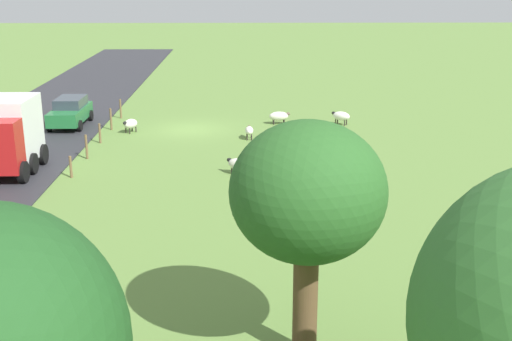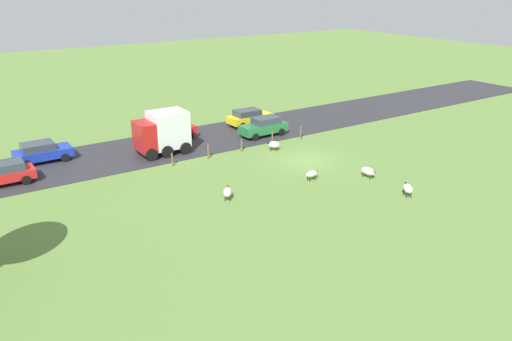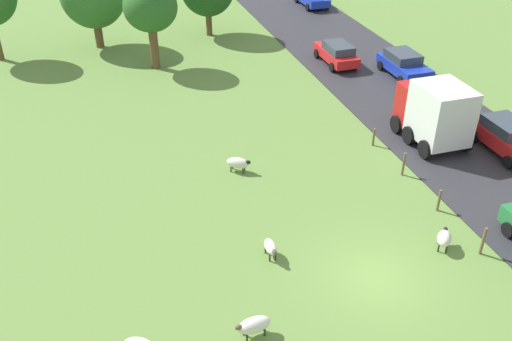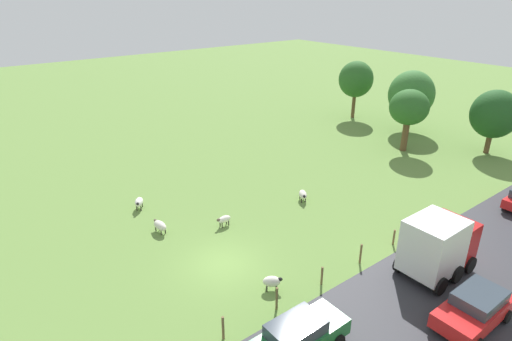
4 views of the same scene
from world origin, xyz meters
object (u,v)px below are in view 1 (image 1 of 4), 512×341
sheep_1 (249,131)px  sheep_2 (279,116)px  tree_1 (308,194)px  sheep_4 (239,164)px  truck_0 (5,135)px  sheep_3 (341,116)px  car_0 (13,110)px  sheep_0 (130,124)px  car_3 (70,111)px

sheep_1 → sheep_2: (-1.83, -3.65, 0.01)m
tree_1 → sheep_4: bearing=-83.3°
sheep_1 → truck_0: (11.11, 6.28, 1.35)m
sheep_3 → truck_0: truck_0 is taller
sheep_3 → tree_1: 25.45m
sheep_2 → sheep_3: sheep_3 is taller
tree_1 → car_0: (15.55, -25.39, -3.30)m
sheep_3 → tree_1: bearing=80.1°
truck_0 → sheep_3: bearing=-149.8°
tree_1 → sheep_0: bearing=-70.7°
sheep_0 → sheep_3: sheep_3 is taller
truck_0 → sheep_1: bearing=-150.5°
sheep_3 → sheep_4: size_ratio=0.97×
car_0 → car_3: 3.73m
sheep_4 → sheep_3: bearing=-121.3°
sheep_1 → sheep_2: sheep_2 is taller
car_0 → tree_1: bearing=121.5°
car_3 → truck_0: bearing=87.3°
truck_0 → car_0: truck_0 is taller
sheep_2 → tree_1: bearing=88.6°
sheep_3 → truck_0: 19.35m
truck_0 → sheep_2: bearing=-142.5°
sheep_1 → tree_1: 21.72m
sheep_2 → car_0: size_ratio=0.30×
sheep_1 → tree_1: bearing=93.3°
sheep_4 → tree_1: (-1.75, 14.82, 3.68)m
car_3 → car_0: bearing=-12.2°
truck_0 → car_0: bearing=-72.8°
sheep_2 → sheep_4: (2.34, 10.21, -0.01)m
sheep_1 → car_3: bearing=-16.9°
sheep_1 → car_0: bearing=-15.7°
sheep_3 → car_0: 19.89m
sheep_1 → car_3: 11.15m
sheep_1 → car_3: size_ratio=0.24×
sheep_1 → car_3: car_3 is taller
car_0 → car_3: (-3.65, 0.79, 0.05)m
sheep_3 → car_3: size_ratio=0.28×
sheep_0 → car_3: size_ratio=0.25×
sheep_2 → sheep_3: 3.75m
sheep_4 → sheep_1: bearing=-94.5°
sheep_2 → truck_0: 16.37m
sheep_0 → sheep_2: 8.90m
sheep_4 → tree_1: 15.37m
sheep_2 → car_0: car_0 is taller
sheep_0 → tree_1: 24.60m
truck_0 → car_3: bearing=-92.7°
sheep_2 → sheep_4: sheep_2 is taller
sheep_2 → car_0: bearing=-1.3°
sheep_0 → tree_1: tree_1 is taller
sheep_4 → car_0: bearing=-37.5°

